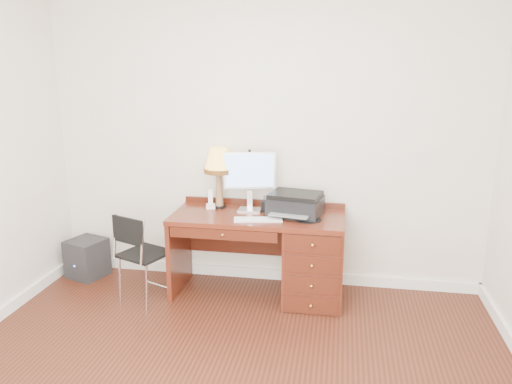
% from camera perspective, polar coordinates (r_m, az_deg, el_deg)
% --- Properties ---
extents(room_shell, '(4.00, 4.00, 4.00)m').
position_cam_1_polar(room_shell, '(3.94, -1.74, -15.67)').
color(room_shell, silver).
rests_on(room_shell, ground).
extents(desk, '(1.50, 0.67, 0.75)m').
position_cam_1_polar(desk, '(4.43, 4.37, -6.96)').
color(desk, '#5A2012').
rests_on(desk, ground).
extents(monitor, '(0.46, 0.18, 0.53)m').
position_cam_1_polar(monitor, '(4.41, -0.67, 2.10)').
color(monitor, silver).
rests_on(monitor, desk).
extents(keyboard, '(0.42, 0.18, 0.02)m').
position_cam_1_polar(keyboard, '(4.19, 0.25, -3.16)').
color(keyboard, white).
rests_on(keyboard, desk).
extents(mouse_pad, '(0.23, 0.23, 0.05)m').
position_cam_1_polar(mouse_pad, '(4.23, 5.96, -3.01)').
color(mouse_pad, black).
rests_on(mouse_pad, desk).
extents(printer, '(0.50, 0.42, 0.20)m').
position_cam_1_polar(printer, '(4.34, 4.53, -1.37)').
color(printer, black).
rests_on(printer, desk).
extents(leg_lamp, '(0.27, 0.27, 0.55)m').
position_cam_1_polar(leg_lamp, '(4.48, -4.27, 3.21)').
color(leg_lamp, black).
rests_on(leg_lamp, desk).
extents(phone, '(0.10, 0.10, 0.17)m').
position_cam_1_polar(phone, '(4.55, -5.21, -1.24)').
color(phone, white).
rests_on(phone, desk).
extents(pen_cup, '(0.07, 0.07, 0.09)m').
position_cam_1_polar(pen_cup, '(4.43, 1.01, -1.68)').
color(pen_cup, black).
rests_on(pen_cup, desk).
extents(chair, '(0.49, 0.50, 0.80)m').
position_cam_1_polar(chair, '(4.41, -12.92, -6.43)').
color(chair, black).
rests_on(chair, ground).
extents(equipment_box, '(0.40, 0.40, 0.37)m').
position_cam_1_polar(equipment_box, '(5.19, -18.73, -7.14)').
color(equipment_box, black).
rests_on(equipment_box, ground).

